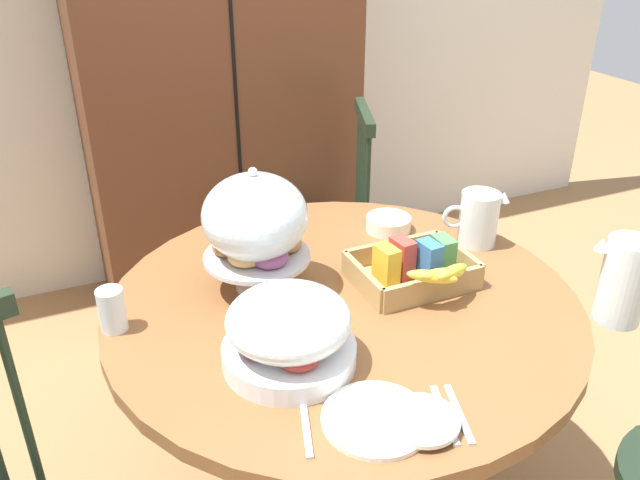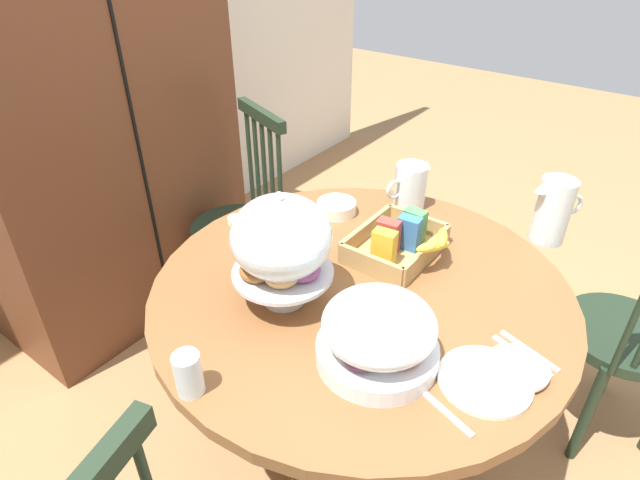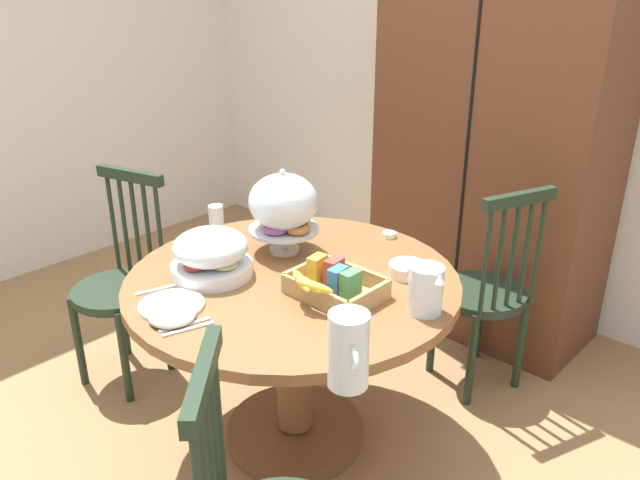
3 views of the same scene
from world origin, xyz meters
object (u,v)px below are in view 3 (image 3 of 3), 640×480
object	(u,v)px
wooden_armoire	(497,145)
windsor_chair_by_cabinet	(121,289)
dining_table	(293,325)
cereal_bowl	(408,269)
orange_juice_pitcher	(348,353)
drinking_glass	(216,218)
china_plate_small	(172,315)
milk_pitcher	(425,291)
fruit_platter_covered	(211,254)
butter_dish	(389,235)
windsor_chair_near_window	(484,295)
pastry_stand_with_dome	(283,205)
china_plate_large	(172,305)
cereal_basket	(332,284)

from	to	relation	value
wooden_armoire	windsor_chair_by_cabinet	size ratio (longest dim) A/B	2.01
dining_table	cereal_bowl	xyz separation A→B (m)	(0.30, 0.30, 0.23)
orange_juice_pitcher	drinking_glass	bearing A→B (deg)	157.97
wooden_armoire	china_plate_small	world-z (taller)	wooden_armoire
windsor_chair_by_cabinet	milk_pitcher	xyz separation A→B (m)	(1.39, 0.32, 0.36)
fruit_platter_covered	butter_dish	bearing A→B (deg)	70.25
dining_table	windsor_chair_near_window	bearing A→B (deg)	67.82
pastry_stand_with_dome	china_plate_large	xyz separation A→B (m)	(0.05, -0.57, -0.19)
wooden_armoire	drinking_glass	xyz separation A→B (m)	(-0.63, -1.26, -0.19)
milk_pitcher	windsor_chair_near_window	bearing A→B (deg)	101.98
fruit_platter_covered	china_plate_small	size ratio (longest dim) A/B	2.00
cereal_basket	drinking_glass	world-z (taller)	cereal_basket
dining_table	fruit_platter_covered	distance (m)	0.42
butter_dish	dining_table	bearing A→B (deg)	-93.77
orange_juice_pitcher	milk_pitcher	xyz separation A→B (m)	(-0.07, 0.48, -0.02)
wooden_armoire	drinking_glass	size ratio (longest dim) A/B	17.82
butter_dish	pastry_stand_with_dome	bearing A→B (deg)	-118.81
windsor_chair_near_window	cereal_basket	bearing A→B (deg)	-99.06
orange_juice_pitcher	china_plate_small	distance (m)	0.66
wooden_armoire	butter_dish	distance (m)	0.85
china_plate_large	butter_dish	distance (m)	0.99
dining_table	cereal_bowl	world-z (taller)	cereal_bowl
dining_table	china_plate_large	distance (m)	0.50
fruit_platter_covered	wooden_armoire	bearing A→B (deg)	79.27
windsor_chair_by_cabinet	drinking_glass	size ratio (longest dim) A/B	8.86
windsor_chair_by_cabinet	cereal_basket	distance (m)	1.17
china_plate_large	dining_table	bearing A→B (deg)	72.30
windsor_chair_by_cabinet	cereal_basket	world-z (taller)	windsor_chair_by_cabinet
cereal_basket	china_plate_small	size ratio (longest dim) A/B	2.11
cereal_basket	drinking_glass	bearing A→B (deg)	171.61
windsor_chair_by_cabinet	china_plate_large	bearing A→B (deg)	-16.67
pastry_stand_with_dome	cereal_bowl	xyz separation A→B (m)	(0.49, 0.16, -0.17)
windsor_chair_by_cabinet	china_plate_small	xyz separation A→B (m)	(0.83, -0.27, 0.30)
pastry_stand_with_dome	fruit_platter_covered	world-z (taller)	pastry_stand_with_dome
orange_juice_pitcher	butter_dish	size ratio (longest dim) A/B	3.64
pastry_stand_with_dome	orange_juice_pitcher	xyz separation A→B (m)	(0.76, -0.50, -0.10)
windsor_chair_by_cabinet	orange_juice_pitcher	bearing A→B (deg)	-5.89
cereal_bowl	drinking_glass	world-z (taller)	drinking_glass
windsor_chair_by_cabinet	windsor_chair_near_window	bearing A→B (deg)	40.49
dining_table	china_plate_large	xyz separation A→B (m)	(-0.14, -0.43, 0.21)
fruit_platter_covered	cereal_basket	size ratio (longest dim) A/B	0.95
dining_table	china_plate_small	distance (m)	0.54
fruit_platter_covered	cereal_bowl	distance (m)	0.72
fruit_platter_covered	butter_dish	xyz separation A→B (m)	(0.26, 0.73, -0.07)
fruit_platter_covered	cereal_bowl	bearing A→B (deg)	42.87
windsor_chair_by_cabinet	cereal_basket	size ratio (longest dim) A/B	3.09
drinking_glass	butter_dish	distance (m)	0.75
dining_table	pastry_stand_with_dome	world-z (taller)	pastry_stand_with_dome
china_plate_small	cereal_bowl	world-z (taller)	cereal_bowl
windsor_chair_by_cabinet	butter_dish	bearing A→B (deg)	38.93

